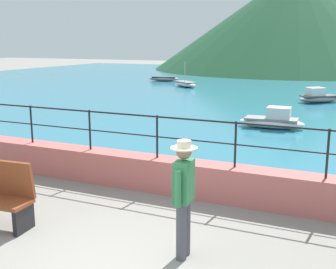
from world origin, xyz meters
name	(u,v)px	position (x,y,z in m)	size (l,w,h in m)	color
ground_plane	(111,268)	(0.00, 0.00, 0.00)	(120.00, 120.00, 0.00)	gray
promenade_wall	(194,179)	(0.00, 3.20, 0.35)	(20.00, 0.56, 0.70)	#BC605B
railing	(195,132)	(0.00, 3.20, 1.32)	(18.44, 0.04, 0.90)	black
lake_water	(315,88)	(0.00, 25.84, 0.03)	(64.00, 44.32, 0.06)	teal
hill_main	(294,20)	(-4.61, 45.33, 5.37)	(30.66, 30.66, 10.74)	#1E4C2D
person_walking	(184,193)	(0.79, 0.71, 0.98)	(0.38, 0.57, 1.75)	#4C4C56
boat_0	(318,97)	(0.92, 18.25, 0.33)	(2.32, 2.20, 0.76)	gray
boat_3	(164,79)	(-11.28, 25.89, 0.26)	(2.45, 1.44, 0.36)	gray
boat_4	(273,121)	(0.12, 10.64, 0.33)	(2.35, 1.02, 0.76)	white
boat_5	(185,84)	(-8.11, 22.58, 0.26)	(2.35, 2.15, 1.73)	white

